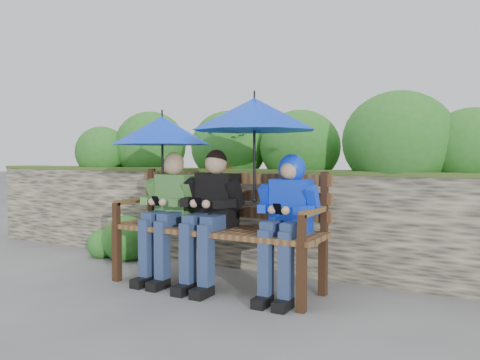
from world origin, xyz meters
The scene contains 8 objects.
ground centered at (0.00, 0.00, 0.00)m, with size 60.00×60.00×0.00m, color #595959.
garden_backdrop centered at (-0.02, 1.60, 0.61)m, with size 8.00×2.87×1.81m.
park_bench centered at (-0.12, -0.06, 0.59)m, with size 1.97×0.58×1.04m.
boy_left centered at (-0.62, -0.16, 0.69)m, with size 0.51×0.59×1.20m.
boy_middle centered at (-0.15, -0.16, 0.70)m, with size 0.53×0.61×1.23m.
boy_right centered at (0.57, -0.14, 0.72)m, with size 0.49×0.60×1.18m.
umbrella_left centered at (-0.72, -0.12, 1.41)m, with size 0.94×0.94×0.85m.
umbrella_right centered at (0.26, -0.12, 1.52)m, with size 1.07×1.07×0.94m.
Camera 1 is at (2.05, -3.64, 1.17)m, focal length 35.00 mm.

